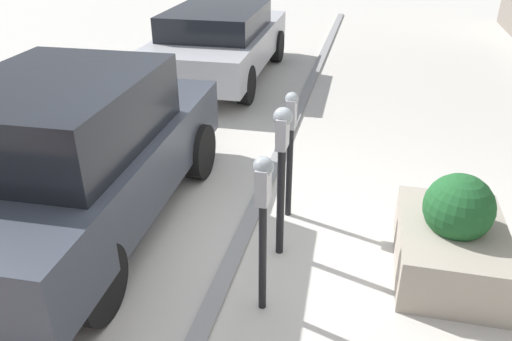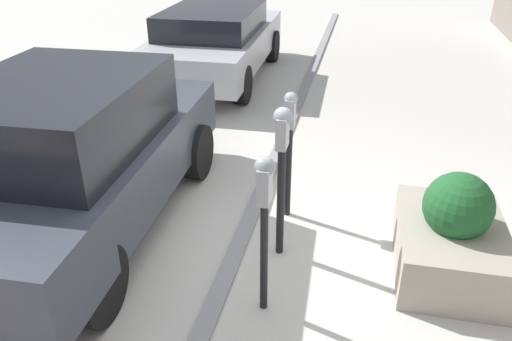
{
  "view_description": "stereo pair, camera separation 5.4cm",
  "coord_description": "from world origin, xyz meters",
  "px_view_note": "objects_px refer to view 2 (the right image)",
  "views": [
    {
      "loc": [
        -3.76,
        -0.98,
        2.9
      ],
      "look_at": [
        0.0,
        -0.1,
        0.87
      ],
      "focal_mm": 35.0,
      "sensor_mm": 36.0,
      "label": 1
    },
    {
      "loc": [
        -3.77,
        -0.93,
        2.9
      ],
      "look_at": [
        0.0,
        -0.1,
        0.87
      ],
      "focal_mm": 35.0,
      "sensor_mm": 36.0,
      "label": 2
    }
  ],
  "objects_px": {
    "planter_box": "(451,237)",
    "parked_car_rear": "(215,41)",
    "parking_meter_nearest": "(264,204)",
    "parked_car_middle": "(72,154)",
    "parking_meter_middle": "(290,135)",
    "parking_meter_second": "(282,156)"
  },
  "relations": [
    {
      "from": "planter_box",
      "to": "parked_car_rear",
      "type": "bearing_deg",
      "value": 35.41
    },
    {
      "from": "planter_box",
      "to": "parking_meter_nearest",
      "type": "bearing_deg",
      "value": 118.42
    },
    {
      "from": "parked_car_middle",
      "to": "parked_car_rear",
      "type": "bearing_deg",
      "value": -0.84
    },
    {
      "from": "parking_meter_nearest",
      "to": "parked_car_rear",
      "type": "distance_m",
      "value": 6.35
    },
    {
      "from": "parking_meter_middle",
      "to": "parked_car_rear",
      "type": "height_order",
      "value": "parking_meter_middle"
    },
    {
      "from": "parking_meter_middle",
      "to": "planter_box",
      "type": "height_order",
      "value": "parking_meter_middle"
    },
    {
      "from": "parking_meter_second",
      "to": "parking_meter_nearest",
      "type": "bearing_deg",
      "value": -179.83
    },
    {
      "from": "parking_meter_nearest",
      "to": "parked_car_middle",
      "type": "xyz_separation_m",
      "value": [
        0.78,
        2.05,
        -0.17
      ]
    },
    {
      "from": "parked_car_middle",
      "to": "parked_car_rear",
      "type": "height_order",
      "value": "parked_car_middle"
    },
    {
      "from": "parking_meter_second",
      "to": "planter_box",
      "type": "height_order",
      "value": "parking_meter_second"
    },
    {
      "from": "parking_meter_middle",
      "to": "parking_meter_second",
      "type": "bearing_deg",
      "value": -176.99
    },
    {
      "from": "parked_car_middle",
      "to": "parking_meter_nearest",
      "type": "bearing_deg",
      "value": -112.79
    },
    {
      "from": "parking_meter_second",
      "to": "parking_meter_middle",
      "type": "bearing_deg",
      "value": 3.01
    },
    {
      "from": "parking_meter_nearest",
      "to": "parked_car_middle",
      "type": "bearing_deg",
      "value": 69.17
    },
    {
      "from": "parked_car_middle",
      "to": "parked_car_rear",
      "type": "xyz_separation_m",
      "value": [
        5.18,
        0.1,
        -0.1
      ]
    },
    {
      "from": "parking_meter_second",
      "to": "planter_box",
      "type": "bearing_deg",
      "value": -87.95
    },
    {
      "from": "parking_meter_middle",
      "to": "parked_car_middle",
      "type": "height_order",
      "value": "parked_car_middle"
    },
    {
      "from": "parking_meter_nearest",
      "to": "planter_box",
      "type": "bearing_deg",
      "value": -61.58
    },
    {
      "from": "parked_car_rear",
      "to": "planter_box",
      "type": "bearing_deg",
      "value": -145.77
    },
    {
      "from": "parking_meter_nearest",
      "to": "parking_meter_second",
      "type": "bearing_deg",
      "value": 0.17
    },
    {
      "from": "parking_meter_second",
      "to": "parking_meter_middle",
      "type": "xyz_separation_m",
      "value": [
        0.67,
        0.04,
        -0.1
      ]
    },
    {
      "from": "parked_car_rear",
      "to": "parked_car_middle",
      "type": "bearing_deg",
      "value": 179.94
    }
  ]
}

